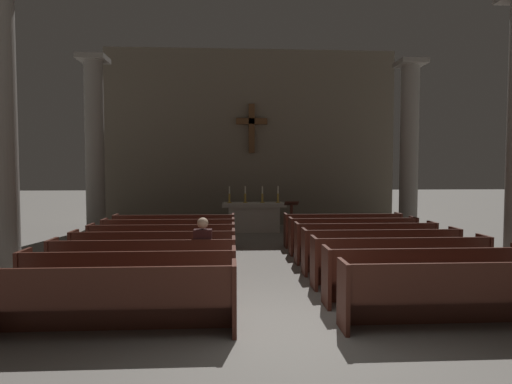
{
  "coord_description": "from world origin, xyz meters",
  "views": [
    {
      "loc": [
        -0.76,
        -5.65,
        2.17
      ],
      "look_at": [
        0.0,
        7.95,
        1.46
      ],
      "focal_mm": 30.24,
      "sensor_mm": 36.0,
      "label": 1
    }
  ],
  "objects_px": {
    "pew_right_row_2": "(426,275)",
    "pew_right_row_6": "(353,236)",
    "pew_right_row_4": "(381,251)",
    "altar": "(254,216)",
    "lectern": "(291,220)",
    "candlestick_inner_right": "(262,198)",
    "pew_left_row_3": "(144,265)",
    "pew_right_row_7": "(342,230)",
    "pew_right_row_1": "(460,294)",
    "pew_left_row_5": "(163,244)",
    "pew_left_row_6": "(169,237)",
    "column_left_nearest": "(0,136)",
    "column_left_second": "(95,150)",
    "pew_left_row_4": "(154,253)",
    "candlestick_outer_left": "(229,198)",
    "pew_left_row_7": "(175,231)",
    "pew_right_row_3": "(400,262)",
    "candlestick_outer_right": "(278,198)",
    "pew_right_row_5": "(365,243)",
    "candlestick_inner_left": "(245,198)",
    "pew_left_row_1": "(111,300)",
    "column_right_second": "(409,151)"
  },
  "relations": [
    {
      "from": "pew_right_row_2",
      "to": "candlestick_outer_right",
      "type": "distance_m",
      "value": 8.51
    },
    {
      "from": "candlestick_inner_left",
      "to": "pew_left_row_5",
      "type": "bearing_deg",
      "value": -111.23
    },
    {
      "from": "candlestick_outer_left",
      "to": "pew_right_row_7",
      "type": "bearing_deg",
      "value": -44.74
    },
    {
      "from": "pew_left_row_5",
      "to": "lectern",
      "type": "xyz_separation_m",
      "value": [
        3.49,
        4.03,
        0.07
      ]
    },
    {
      "from": "pew_left_row_4",
      "to": "candlestick_inner_left",
      "type": "height_order",
      "value": "candlestick_inner_left"
    },
    {
      "from": "pew_left_row_1",
      "to": "pew_right_row_2",
      "type": "bearing_deg",
      "value": 12.56
    },
    {
      "from": "pew_left_row_7",
      "to": "column_right_second",
      "type": "xyz_separation_m",
      "value": [
        7.47,
        2.26,
        2.32
      ]
    },
    {
      "from": "pew_left_row_4",
      "to": "pew_right_row_2",
      "type": "relative_size",
      "value": 1.0
    },
    {
      "from": "pew_right_row_1",
      "to": "column_left_nearest",
      "type": "xyz_separation_m",
      "value": [
        -7.47,
        2.86,
        2.32
      ]
    },
    {
      "from": "candlestick_outer_left",
      "to": "altar",
      "type": "bearing_deg",
      "value": 0.0
    },
    {
      "from": "pew_left_row_7",
      "to": "candlestick_outer_right",
      "type": "xyz_separation_m",
      "value": [
        3.18,
        3.15,
        0.71
      ]
    },
    {
      "from": "pew_right_row_4",
      "to": "candlestick_inner_left",
      "type": "xyz_separation_m",
      "value": [
        -2.63,
        6.27,
        0.71
      ]
    },
    {
      "from": "pew_left_row_6",
      "to": "column_left_nearest",
      "type": "distance_m",
      "value": 4.33
    },
    {
      "from": "column_left_second",
      "to": "candlestick_inner_right",
      "type": "xyz_separation_m",
      "value": [
        5.44,
        0.9,
        -1.61
      ]
    },
    {
      "from": "pew_left_row_4",
      "to": "altar",
      "type": "height_order",
      "value": "altar"
    },
    {
      "from": "pew_right_row_6",
      "to": "lectern",
      "type": "relative_size",
      "value": 2.83
    },
    {
      "from": "pew_left_row_3",
      "to": "pew_left_row_5",
      "type": "distance_m",
      "value": 2.08
    },
    {
      "from": "pew_left_row_7",
      "to": "candlestick_outer_left",
      "type": "distance_m",
      "value": 3.56
    },
    {
      "from": "pew_left_row_3",
      "to": "column_left_second",
      "type": "xyz_separation_m",
      "value": [
        -2.81,
        6.41,
        2.32
      ]
    },
    {
      "from": "altar",
      "to": "pew_left_row_6",
      "type": "bearing_deg",
      "value": -119.09
    },
    {
      "from": "column_left_second",
      "to": "pew_right_row_6",
      "type": "bearing_deg",
      "value": -23.79
    },
    {
      "from": "pew_right_row_2",
      "to": "pew_right_row_6",
      "type": "relative_size",
      "value": 1.0
    },
    {
      "from": "pew_right_row_7",
      "to": "candlestick_outer_left",
      "type": "height_order",
      "value": "candlestick_outer_left"
    },
    {
      "from": "pew_left_row_3",
      "to": "column_left_nearest",
      "type": "xyz_separation_m",
      "value": [
        -2.81,
        0.78,
        2.32
      ]
    },
    {
      "from": "pew_right_row_4",
      "to": "column_left_nearest",
      "type": "distance_m",
      "value": 7.83
    },
    {
      "from": "pew_left_row_5",
      "to": "candlestick_inner_left",
      "type": "height_order",
      "value": "candlestick_inner_left"
    },
    {
      "from": "pew_left_row_7",
      "to": "altar",
      "type": "bearing_deg",
      "value": 53.52
    },
    {
      "from": "column_right_second",
      "to": "pew_left_row_5",
      "type": "bearing_deg",
      "value": -149.9
    },
    {
      "from": "pew_right_row_2",
      "to": "pew_right_row_4",
      "type": "distance_m",
      "value": 2.08
    },
    {
      "from": "pew_right_row_4",
      "to": "altar",
      "type": "relative_size",
      "value": 1.48
    },
    {
      "from": "candlestick_outer_right",
      "to": "pew_right_row_6",
      "type": "bearing_deg",
      "value": -70.53
    },
    {
      "from": "pew_left_row_7",
      "to": "pew_right_row_6",
      "type": "bearing_deg",
      "value": -12.56
    },
    {
      "from": "pew_left_row_3",
      "to": "pew_right_row_7",
      "type": "height_order",
      "value": "same"
    },
    {
      "from": "pew_right_row_3",
      "to": "pew_right_row_4",
      "type": "relative_size",
      "value": 1.0
    },
    {
      "from": "candlestick_outer_right",
      "to": "pew_right_row_5",
      "type": "bearing_deg",
      "value": -74.18
    },
    {
      "from": "candlestick_outer_left",
      "to": "candlestick_inner_right",
      "type": "relative_size",
      "value": 1.0
    },
    {
      "from": "column_left_second",
      "to": "altar",
      "type": "xyz_separation_m",
      "value": [
        5.14,
        0.9,
        -2.27
      ]
    },
    {
      "from": "pew_right_row_1",
      "to": "altar",
      "type": "distance_m",
      "value": 9.67
    },
    {
      "from": "column_left_nearest",
      "to": "pew_left_row_7",
      "type": "bearing_deg",
      "value": 50.23
    },
    {
      "from": "pew_left_row_5",
      "to": "pew_left_row_4",
      "type": "bearing_deg",
      "value": -90.0
    },
    {
      "from": "pew_right_row_4",
      "to": "candlestick_outer_left",
      "type": "bearing_deg",
      "value": 116.91
    },
    {
      "from": "column_left_nearest",
      "to": "pew_right_row_1",
      "type": "bearing_deg",
      "value": -20.91
    },
    {
      "from": "pew_right_row_5",
      "to": "candlestick_inner_right",
      "type": "bearing_deg",
      "value": 111.23
    },
    {
      "from": "pew_left_row_6",
      "to": "pew_right_row_4",
      "type": "xyz_separation_m",
      "value": [
        4.66,
        -2.08,
        0.0
      ]
    },
    {
      "from": "lectern",
      "to": "candlestick_inner_right",
      "type": "bearing_deg",
      "value": 125.67
    },
    {
      "from": "pew_left_row_4",
      "to": "pew_left_row_6",
      "type": "distance_m",
      "value": 2.08
    },
    {
      "from": "pew_left_row_5",
      "to": "pew_right_row_4",
      "type": "bearing_deg",
      "value": -12.56
    },
    {
      "from": "pew_right_row_1",
      "to": "pew_left_row_3",
      "type": "bearing_deg",
      "value": 155.99
    },
    {
      "from": "pew_right_row_6",
      "to": "column_right_second",
      "type": "xyz_separation_m",
      "value": [
        2.81,
        3.29,
        2.32
      ]
    },
    {
      "from": "column_right_second",
      "to": "candlestick_inner_left",
      "type": "distance_m",
      "value": 5.75
    }
  ]
}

